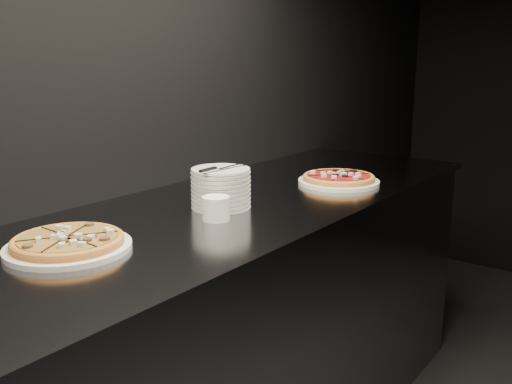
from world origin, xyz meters
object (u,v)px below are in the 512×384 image
Objects in this scene: counter at (227,337)px; ramekin at (216,208)px; pizza_tomato at (339,179)px; plate_stack at (221,188)px; pizza_mushroom at (68,243)px; cutlery at (219,169)px.

ramekin is (0.08, -0.14, 0.50)m from counter.
pizza_tomato is 0.54m from plate_stack.
ramekin is at bearing 74.25° from pizza_mushroom.
ramekin is at bearing -59.48° from counter.
pizza_mushroom is at bearing -93.88° from counter.
pizza_mushroom is 0.96× the size of pizza_tomato.
counter is 30.29× the size of ramekin.
cutlery is at bearing 125.29° from ramekin.
plate_stack is at bearing 124.48° from ramekin.
cutlery is at bearing -62.38° from plate_stack.
pizza_mushroom is at bearing -105.75° from ramekin.
pizza_mushroom is 0.44m from ramekin.
counter is 0.52m from plate_stack.
counter is 7.60× the size of pizza_tomato.
pizza_tomato is 1.63× the size of cutlery.
pizza_tomato is at bearing 85.57° from ramekin.
plate_stack is (-0.00, -0.01, 0.52)m from counter.
pizza_tomato is 0.65m from ramekin.
plate_stack is at bearing -104.65° from counter.
counter is at bearing 75.35° from plate_stack.
pizza_mushroom is at bearing -98.98° from pizza_tomato.
pizza_tomato is 0.56m from cutlery.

